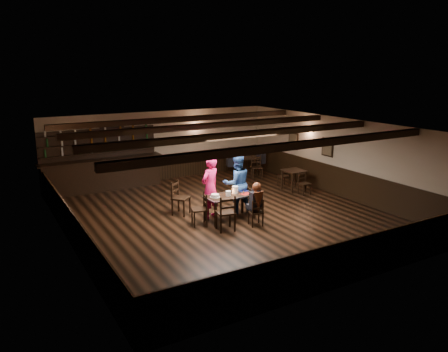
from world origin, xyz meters
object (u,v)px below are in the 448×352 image
woman_pink (210,187)px  man_blue (237,183)px  chair_near_left (227,211)px  bar_counter (102,170)px  chair_near_right (257,211)px  cake (215,196)px  dining_table (230,198)px

woman_pink → man_blue: 0.92m
chair_near_left → woman_pink: woman_pink is taller
man_blue → bar_counter: size_ratio=0.42×
chair_near_left → chair_near_right: 0.94m
chair_near_right → man_blue: 1.41m
chair_near_right → man_blue: (0.15, 1.32, 0.46)m
chair_near_left → cake: chair_near_left is taller
dining_table → chair_near_left: 0.92m
woman_pink → bar_counter: 5.03m
chair_near_left → woman_pink: 1.28m
cake → chair_near_right: bearing=-45.9°
bar_counter → chair_near_left: bearing=-72.8°
man_blue → bar_counter: bearing=-50.6°
cake → bar_counter: (-1.89, 5.07, -0.07)m
dining_table → woman_pink: (-0.39, 0.48, 0.26)m
chair_near_right → cake: cake is taller
cake → dining_table: bearing=-4.7°
man_blue → chair_near_right: bearing=90.8°
cake → bar_counter: bearing=110.5°
chair_near_left → woman_pink: (0.15, 1.22, 0.33)m
dining_table → chair_near_right: (0.38, -0.84, -0.20)m
dining_table → man_blue: 0.76m
dining_table → woman_pink: size_ratio=0.81×
woman_pink → bar_counter: size_ratio=0.42×
chair_near_left → man_blue: size_ratio=0.55×
man_blue → dining_table: bearing=49.4°
chair_near_left → man_blue: 1.66m
woman_pink → dining_table: bearing=106.3°
dining_table → cake: 0.49m
chair_near_left → chair_near_right: chair_near_left is taller
chair_near_right → woman_pink: 1.59m
chair_near_left → dining_table: bearing=54.0°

